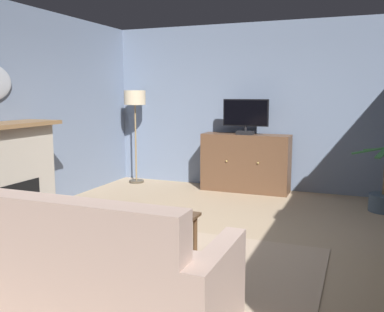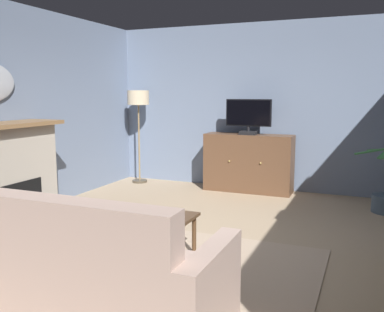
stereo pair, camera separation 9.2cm
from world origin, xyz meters
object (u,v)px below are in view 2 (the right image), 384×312
object	(u,v)px
fireplace	(4,178)
tv_cabinet	(248,164)
floor_lamp	(138,105)
coffee_table	(140,218)
television	(248,116)
sofa_floral	(74,275)
tv_remote	(159,215)
folded_newspaper	(158,213)

from	to	relation	value
fireplace	tv_cabinet	world-z (taller)	fireplace
fireplace	floor_lamp	distance (m)	3.12
coffee_table	tv_cabinet	bearing A→B (deg)	85.67
fireplace	television	world-z (taller)	television
television	sofa_floral	distance (m)	4.55
fireplace	tv_remote	xyz separation A→B (m)	(2.21, -0.20, -0.16)
television	floor_lamp	size ratio (longest dim) A/B	0.45
fireplace	sofa_floral	xyz separation A→B (m)	(2.14, -1.43, -0.29)
folded_newspaper	floor_lamp	xyz separation A→B (m)	(-1.98, 3.11, 0.98)
tv_cabinet	tv_remote	bearing A→B (deg)	-90.22
tv_cabinet	floor_lamp	size ratio (longest dim) A/B	0.87
tv_cabinet	coffee_table	xyz separation A→B (m)	(-0.25, -3.25, -0.06)
sofa_floral	folded_newspaper	bearing A→B (deg)	89.69
coffee_table	tv_remote	world-z (taller)	tv_remote
tv_remote	floor_lamp	bearing A→B (deg)	16.35
fireplace	coffee_table	size ratio (longest dim) A/B	1.44
fireplace	tv_cabinet	xyz separation A→B (m)	(2.22, 3.07, -0.16)
folded_newspaper	sofa_floral	distance (m)	1.33
coffee_table	floor_lamp	size ratio (longest dim) A/B	0.66
television	fireplace	bearing A→B (deg)	-126.38
tv_cabinet	folded_newspaper	world-z (taller)	tv_cabinet
television	tv_remote	bearing A→B (deg)	-90.22
sofa_floral	floor_lamp	distance (m)	4.97
sofa_floral	floor_lamp	size ratio (longest dim) A/B	1.32
tv_cabinet	tv_remote	distance (m)	3.27
fireplace	tv_remote	world-z (taller)	fireplace
tv_remote	sofa_floral	world-z (taller)	sofa_floral
television	sofa_floral	size ratio (longest dim) A/B	0.34
tv_remote	folded_newspaper	size ratio (longest dim) A/B	0.57
tv_cabinet	folded_newspaper	distance (m)	3.18
tv_cabinet	floor_lamp	bearing A→B (deg)	-178.05
fireplace	tv_cabinet	distance (m)	3.80
tv_cabinet	television	distance (m)	0.82
folded_newspaper	floor_lamp	world-z (taller)	floor_lamp
coffee_table	floor_lamp	distance (m)	3.80
coffee_table	tv_remote	bearing A→B (deg)	-6.19
floor_lamp	coffee_table	bearing A→B (deg)	-60.30
fireplace	sofa_floral	distance (m)	2.59
tv_cabinet	fireplace	bearing A→B (deg)	-125.90
television	coffee_table	xyz separation A→B (m)	(-0.25, -3.19, -0.88)
tv_remote	folded_newspaper	bearing A→B (deg)	17.91
coffee_table	television	bearing A→B (deg)	85.60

